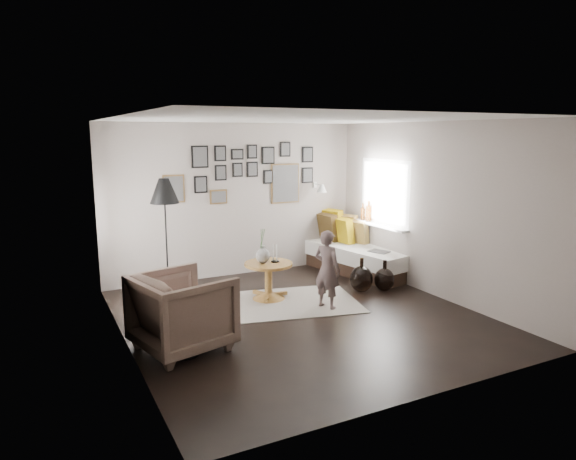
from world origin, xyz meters
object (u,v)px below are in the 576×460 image
vase (263,253)px  magazine_basket (183,337)px  pedestal_table (269,282)px  floor_lamp (164,195)px  demijohn_large (361,279)px  daybed (357,253)px  demijohn_small (384,279)px  armchair (182,312)px  child (327,270)px

vase → magazine_basket: vase is taller
pedestal_table → magazine_basket: 2.13m
floor_lamp → demijohn_large: bearing=-20.5°
pedestal_table → daybed: daybed is taller
daybed → magazine_basket: (-3.73, -2.09, -0.12)m
magazine_basket → demijohn_small: bearing=14.6°
daybed → demijohn_small: size_ratio=4.63×
vase → demijohn_large: (1.51, -0.34, -0.50)m
armchair → demijohn_small: armchair is taller
armchair → pedestal_table: bearing=-68.2°
demijohn_small → child: 1.30m
floor_lamp → child: floor_lamp is taller
magazine_basket → demijohn_small: 3.55m
magazine_basket → demijohn_large: bearing=18.2°
daybed → demijohn_large: daybed is taller
armchair → child: child is taller
child → floor_lamp: bearing=28.1°
vase → demijohn_large: size_ratio=0.94×
armchair → floor_lamp: (0.30, 1.89, 1.10)m
armchair → magazine_basket: 0.29m
demijohn_large → daybed: bearing=59.1°
vase → magazine_basket: 2.14m
pedestal_table → daybed: 2.21m
daybed → child: bearing=-146.6°
daybed → child: 2.13m
demijohn_large → floor_lamp: bearing=159.5°
demijohn_small → demijohn_large: bearing=161.1°
magazine_basket → child: 2.33m
magazine_basket → demijohn_small: size_ratio=0.87×
pedestal_table → magazine_basket: pedestal_table is taller
floor_lamp → demijohn_large: 3.22m
pedestal_table → demijohn_large: bearing=-12.7°
armchair → demijohn_large: (3.05, 0.87, -0.24)m
armchair → floor_lamp: bearing=-23.6°
armchair → floor_lamp: 2.21m
pedestal_table → demijohn_small: (1.78, -0.44, -0.07)m
demijohn_large → child: bearing=-155.2°
magazine_basket → pedestal_table: bearing=38.9°
demijohn_small → magazine_basket: bearing=-165.4°
vase → floor_lamp: size_ratio=0.28×
pedestal_table → armchair: (-1.62, -1.19, 0.19)m
vase → daybed: vase is taller
pedestal_table → vase: 0.46m
vase → armchair: bearing=-141.8°
pedestal_table → armchair: armchair is taller
vase → demijohn_large: 1.63m
pedestal_table → demijohn_large: size_ratio=1.32×
daybed → demijohn_large: bearing=-131.8°
vase → magazine_basket: size_ratio=1.20×
floor_lamp → demijohn_small: size_ratio=3.67×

